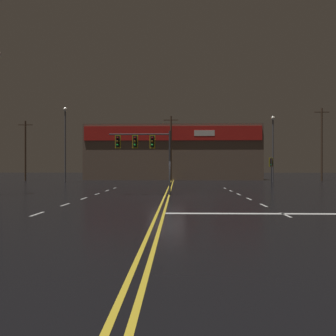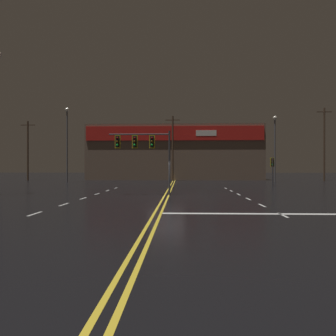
{
  "view_description": "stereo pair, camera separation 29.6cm",
  "coord_description": "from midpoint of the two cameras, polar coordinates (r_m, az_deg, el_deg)",
  "views": [
    {
      "loc": [
        0.74,
        -23.23,
        2.07
      ],
      "look_at": [
        0.0,
        3.25,
        2.0
      ],
      "focal_mm": 35.0,
      "sensor_mm": 36.0,
      "label": 1
    },
    {
      "loc": [
        1.04,
        -23.22,
        2.07
      ],
      "look_at": [
        0.0,
        3.25,
        2.0
      ],
      "focal_mm": 35.0,
      "sensor_mm": 36.0,
      "label": 2
    }
  ],
  "objects": [
    {
      "name": "ground_plane",
      "position": [
        23.34,
        0.05,
        -4.94
      ],
      "size": [
        200.0,
        200.0,
        0.0
      ],
      "primitive_type": "plane",
      "color": "black"
    },
    {
      "name": "road_markings",
      "position": [
        21.58,
        2.8,
        -5.34
      ],
      "size": [
        16.12,
        60.0,
        0.01
      ],
      "color": "gold",
      "rests_on": "ground"
    },
    {
      "name": "traffic_signal_median",
      "position": [
        24.3,
        -4.16,
        3.97
      ],
      "size": [
        4.55,
        0.36,
        4.75
      ],
      "color": "#38383D",
      "rests_on": "ground"
    },
    {
      "name": "traffic_signal_corner_northeast",
      "position": [
        37.08,
        17.95,
        0.45
      ],
      "size": [
        0.42,
        0.36,
        3.1
      ],
      "color": "#38383D",
      "rests_on": "ground"
    },
    {
      "name": "streetlight_near_right",
      "position": [
        47.83,
        18.28,
        4.7
      ],
      "size": [
        0.56,
        0.56,
        9.16
      ],
      "color": "#59595E",
      "rests_on": "ground"
    },
    {
      "name": "streetlight_far_median",
      "position": [
        47.69,
        -17.0,
        5.5
      ],
      "size": [
        0.56,
        0.56,
        10.34
      ],
      "color": "#59595E",
      "rests_on": "ground"
    },
    {
      "name": "building_backdrop",
      "position": [
        56.53,
        1.34,
        2.62
      ],
      "size": [
        28.57,
        10.23,
        8.98
      ],
      "color": "brown",
      "rests_on": "ground"
    },
    {
      "name": "utility_pole_row",
      "position": [
        49.63,
        2.52,
        3.77
      ],
      "size": [
        47.14,
        0.26,
        10.91
      ],
      "color": "#4C3828",
      "rests_on": "ground"
    }
  ]
}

